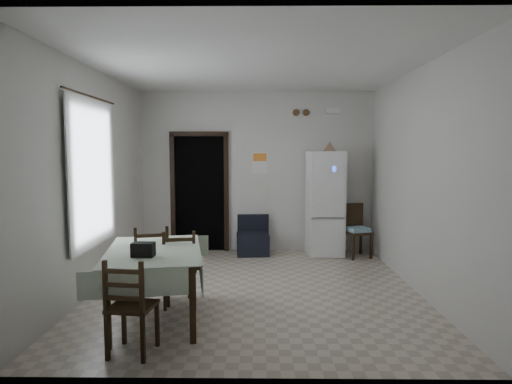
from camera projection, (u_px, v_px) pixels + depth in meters
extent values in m
plane|color=#BFB19C|center=(256.00, 289.00, 5.69)|extent=(4.50, 4.50, 0.00)
cube|color=black|center=(202.00, 193.00, 8.05)|extent=(0.90, 0.45, 2.10)
cube|color=black|center=(173.00, 194.00, 7.81)|extent=(0.08, 0.10, 2.18)
cube|color=black|center=(226.00, 194.00, 7.80)|extent=(0.08, 0.10, 2.18)
cube|color=black|center=(199.00, 134.00, 7.70)|extent=(1.06, 0.10, 0.08)
cube|color=silver|center=(84.00, 173.00, 5.36)|extent=(0.10, 1.20, 1.60)
cube|color=silver|center=(93.00, 173.00, 5.36)|extent=(0.02, 1.45, 1.85)
cylinder|color=black|center=(91.00, 96.00, 5.27)|extent=(0.02, 1.60, 0.02)
cube|color=white|center=(260.00, 163.00, 7.76)|extent=(0.28, 0.02, 0.40)
cube|color=orange|center=(260.00, 157.00, 7.74)|extent=(0.24, 0.01, 0.14)
cube|color=beige|center=(265.00, 191.00, 7.81)|extent=(0.08, 0.02, 0.12)
cylinder|color=#513620|center=(296.00, 113.00, 7.66)|extent=(0.12, 0.03, 0.12)
cylinder|color=#513620|center=(306.00, 113.00, 7.66)|extent=(0.12, 0.03, 0.12)
cube|color=white|center=(333.00, 111.00, 7.63)|extent=(0.25, 0.07, 0.09)
cone|color=#A5835C|center=(330.00, 146.00, 7.44)|extent=(0.22, 0.22, 0.17)
cube|color=black|center=(143.00, 250.00, 4.27)|extent=(0.23, 0.14, 0.14)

